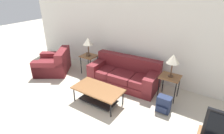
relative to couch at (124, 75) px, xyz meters
name	(u,v)px	position (x,y,z in m)	size (l,w,h in m)	color
wall_back	(136,38)	(0.01, 0.66, 1.00)	(8.80, 0.06, 2.60)	silver
couch	(124,75)	(0.00, 0.00, 0.00)	(2.09, 1.01, 0.82)	maroon
armchair	(54,64)	(-2.44, -0.59, -0.01)	(1.46, 1.48, 0.80)	maroon
coffee_table	(98,92)	(-0.08, -1.20, 0.02)	(1.25, 0.67, 0.42)	brown
side_table_left	(89,58)	(-1.35, 0.00, 0.27)	(0.50, 0.46, 0.64)	brown
side_table_right	(170,79)	(1.35, 0.00, 0.27)	(0.50, 0.46, 0.64)	brown
table_lamp_left	(88,42)	(-1.35, 0.00, 0.82)	(0.32, 0.32, 0.59)	#472D1E
table_lamp_right	(173,59)	(1.35, 0.00, 0.82)	(0.32, 0.32, 0.59)	#472D1E
backpack	(164,104)	(1.43, -0.63, -0.10)	(0.32, 0.29, 0.41)	#1E2847
picture_frame	(88,54)	(-1.34, -0.07, 0.41)	(0.10, 0.04, 0.13)	#4C3828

